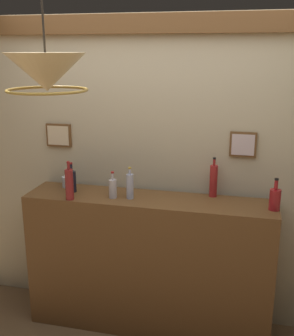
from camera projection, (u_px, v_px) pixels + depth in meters
panelled_rear_partition at (157, 164)px, 3.35m from camera, size 3.70×0.15×2.43m
bar_shelf_unit at (148, 264)px, 3.29m from camera, size 1.89×0.40×1.10m
liquor_bottle_tequila at (72, 181)px, 3.27m from camera, size 0.07×0.07×0.24m
liquor_bottle_vermouth at (113, 188)px, 3.13m from camera, size 0.06×0.06×0.20m
liquor_bottle_rye at (69, 184)px, 3.09m from camera, size 0.06×0.06×0.29m
liquor_bottle_brandy at (275, 199)px, 2.89m from camera, size 0.08×0.08×0.23m
liquor_bottle_bourbon at (130, 186)px, 3.11m from camera, size 0.05×0.05×0.24m
liquor_bottle_vodka at (213, 181)px, 3.15m from camera, size 0.06×0.06×0.30m
glass_tumbler_rocks at (67, 182)px, 3.39m from camera, size 0.07×0.07×0.09m
pendant_lamp at (46, 73)px, 2.27m from camera, size 0.45×0.45×0.65m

